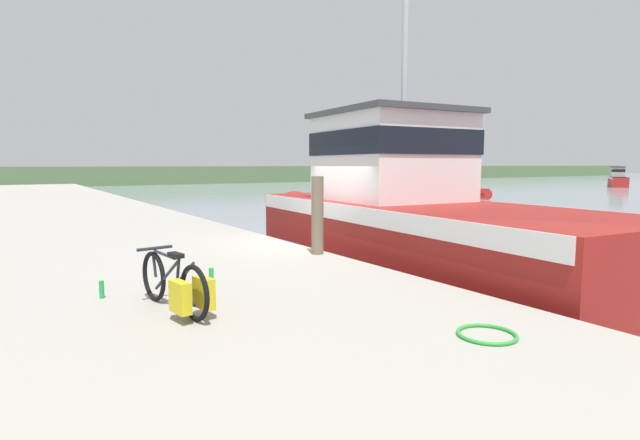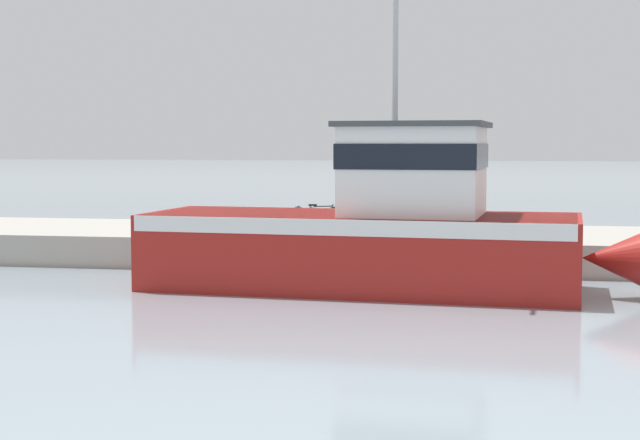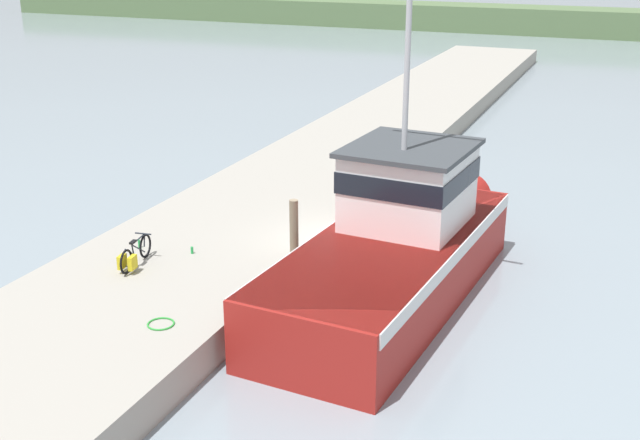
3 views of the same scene
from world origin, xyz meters
TOP-DOWN VIEW (x-y plane):
  - ground_plane at (0.00, 0.00)m, footprint 320.00×320.00m
  - dock_pier at (-3.52, 0.00)m, footprint 5.83×80.00m
  - fishing_boat_main at (1.80, -0.78)m, footprint 4.17×11.57m
  - bicycle_touring at (-4.23, -3.62)m, footprint 0.59×1.69m
  - mooring_post at (-0.88, -1.23)m, footprint 0.23×0.23m
  - hose_coil at (-1.87, -6.01)m, footprint 0.59×0.59m
  - water_bottle_on_curb at (-4.87, -2.45)m, footprint 0.06×0.06m
  - water_bottle_by_bike at (-3.35, -2.26)m, footprint 0.07×0.07m

SIDE VIEW (x-z plane):
  - ground_plane at x=0.00m, z-range 0.00..0.00m
  - dock_pier at x=-3.52m, z-range 0.00..0.84m
  - hose_coil at x=-1.87m, z-range 0.84..0.88m
  - water_bottle_by_bike at x=-3.35m, z-range 0.84..1.03m
  - water_bottle_on_curb at x=-4.87m, z-range 0.84..1.07m
  - bicycle_touring at x=-4.23m, z-range 0.81..1.51m
  - fishing_boat_main at x=1.80m, z-range -3.68..6.46m
  - mooring_post at x=-0.88m, z-range 0.84..2.32m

